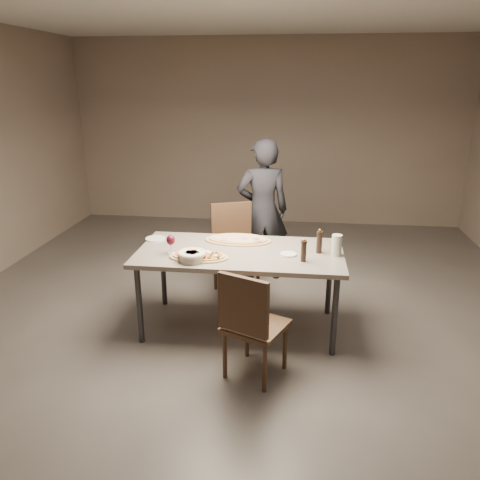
# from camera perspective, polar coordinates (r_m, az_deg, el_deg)

# --- Properties ---
(room) EXTENTS (7.00, 7.00, 7.00)m
(room) POSITION_cam_1_polar(r_m,az_deg,el_deg) (3.93, -0.00, 7.61)
(room) COLOR #5B544E
(room) RESTS_ON ground
(dining_table) EXTENTS (1.80, 0.90, 0.75)m
(dining_table) POSITION_cam_1_polar(r_m,az_deg,el_deg) (4.13, -0.00, -2.06)
(dining_table) COLOR gray
(dining_table) RESTS_ON ground
(zucchini_pizza) EXTENTS (0.50, 0.28, 0.05)m
(zucchini_pizza) POSITION_cam_1_polar(r_m,az_deg,el_deg) (3.95, -5.06, -1.96)
(zucchini_pizza) COLOR tan
(zucchini_pizza) RESTS_ON dining_table
(ham_pizza) EXTENTS (0.61, 0.34, 0.04)m
(ham_pizza) POSITION_cam_1_polar(r_m,az_deg,el_deg) (4.35, -0.22, 0.07)
(ham_pizza) COLOR tan
(ham_pizza) RESTS_ON dining_table
(bread_basket) EXTENTS (0.24, 0.24, 0.08)m
(bread_basket) POSITION_cam_1_polar(r_m,az_deg,el_deg) (3.88, -5.88, -1.85)
(bread_basket) COLOR beige
(bread_basket) RESTS_ON dining_table
(oil_dish) EXTENTS (0.14, 0.14, 0.02)m
(oil_dish) POSITION_cam_1_polar(r_m,az_deg,el_deg) (4.02, 5.92, -1.74)
(oil_dish) COLOR white
(oil_dish) RESTS_ON dining_table
(pepper_mill_left) EXTENTS (0.06, 0.06, 0.22)m
(pepper_mill_left) POSITION_cam_1_polar(r_m,az_deg,el_deg) (4.08, 9.66, -0.20)
(pepper_mill_left) COLOR black
(pepper_mill_left) RESTS_ON dining_table
(pepper_mill_right) EXTENTS (0.05, 0.05, 0.20)m
(pepper_mill_right) POSITION_cam_1_polar(r_m,az_deg,el_deg) (3.88, 7.77, -1.29)
(pepper_mill_right) COLOR black
(pepper_mill_right) RESTS_ON dining_table
(carafe) EXTENTS (0.09, 0.09, 0.18)m
(carafe) POSITION_cam_1_polar(r_m,az_deg,el_deg) (4.06, 11.70, -0.63)
(carafe) COLOR silver
(carafe) RESTS_ON dining_table
(wine_glass) EXTENTS (0.07, 0.07, 0.17)m
(wine_glass) POSITION_cam_1_polar(r_m,az_deg,el_deg) (4.05, -8.45, -0.09)
(wine_glass) COLOR silver
(wine_glass) RESTS_ON dining_table
(side_plate) EXTENTS (0.19, 0.19, 0.01)m
(side_plate) POSITION_cam_1_polar(r_m,az_deg,el_deg) (4.48, -10.27, 0.17)
(side_plate) COLOR white
(side_plate) RESTS_ON dining_table
(chair_near) EXTENTS (0.55, 0.55, 0.88)m
(chair_near) POSITION_cam_1_polar(r_m,az_deg,el_deg) (3.49, 1.27, -9.80)
(chair_near) COLOR #432D1C
(chair_near) RESTS_ON ground
(chair_far) EXTENTS (0.59, 0.59, 0.96)m
(chair_far) POSITION_cam_1_polar(r_m,az_deg,el_deg) (4.91, -0.74, -0.51)
(chair_far) COLOR #432D1C
(chair_far) RESTS_ON ground
(diner) EXTENTS (0.66, 0.51, 1.60)m
(diner) POSITION_cam_1_polar(r_m,az_deg,el_deg) (5.21, 2.78, 3.60)
(diner) COLOR black
(diner) RESTS_ON ground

